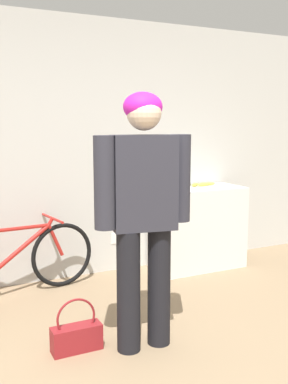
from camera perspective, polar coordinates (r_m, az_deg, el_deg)
name	(u,v)px	position (r m, az deg, el deg)	size (l,w,h in m)	color
wall_back	(61,150)	(4.52, -10.52, 5.24)	(8.00, 0.07, 2.60)	silver
side_shelf	(197,227)	(4.94, 6.77, -4.48)	(0.97, 0.51, 0.88)	white
person	(144,204)	(3.03, -0.01, -1.55)	(0.70, 0.27, 1.77)	black
bicycle	(7,262)	(4.24, -17.03, -8.48)	(1.67, 0.46, 0.69)	black
banana	(202,184)	(4.96, 7.37, 0.98)	(0.32, 0.09, 0.04)	#EAD64C
handbag	(76,336)	(3.30, -8.57, -17.58)	(0.35, 0.13, 0.38)	maroon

